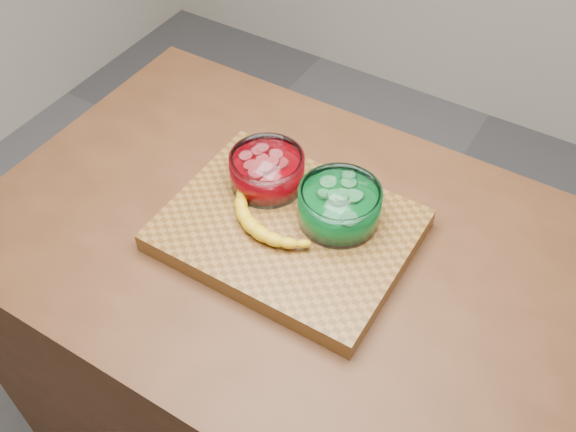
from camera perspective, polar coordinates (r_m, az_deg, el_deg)
The scene contains 5 objects.
counter at distance 1.60m, azimuth 0.00°, elevation -12.39°, with size 1.20×0.80×0.90m, color #502D18.
cutting_board at distance 1.22m, azimuth 0.00°, elevation -1.27°, with size 0.45×0.35×0.04m, color brown.
bowl_red at distance 1.25m, azimuth -1.87°, elevation 4.06°, with size 0.15×0.15×0.07m.
bowl_green at distance 1.19m, azimuth 4.59°, elevation 0.94°, with size 0.15×0.15×0.07m.
banana at distance 1.19m, azimuth -1.55°, elevation -0.02°, with size 0.22×0.14×0.03m, color gold, non-canonical shape.
Camera 1 is at (0.41, -0.68, 1.84)m, focal length 40.00 mm.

